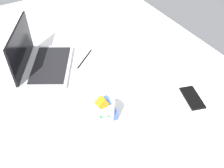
# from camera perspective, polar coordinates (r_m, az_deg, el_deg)

# --- Properties ---
(bed_mattress) EXTENTS (1.80, 1.40, 0.18)m
(bed_mattress) POSITION_cam_1_polar(r_m,az_deg,el_deg) (1.38, -6.06, 0.99)
(bed_mattress) COLOR white
(bed_mattress) RESTS_ON ground
(laptop) EXTENTS (0.40, 0.36, 0.23)m
(laptop) POSITION_cam_1_polar(r_m,az_deg,el_deg) (1.33, -15.69, 4.97)
(laptop) COLOR #B7BABC
(laptop) RESTS_ON bed_mattress
(snack_cup) EXTENTS (0.09, 0.11, 0.15)m
(snack_cup) POSITION_cam_1_polar(r_m,az_deg,el_deg) (1.03, -1.83, -5.91)
(snack_cup) COLOR silver
(snack_cup) RESTS_ON bed_mattress
(cell_phone) EXTENTS (0.15, 0.11, 0.01)m
(cell_phone) POSITION_cam_1_polar(r_m,az_deg,el_deg) (1.21, 17.49, -2.95)
(cell_phone) COLOR black
(cell_phone) RESTS_ON bed_mattress
(charger_cable) EXTENTS (0.11, 0.14, 0.01)m
(charger_cable) POSITION_cam_1_polar(r_m,az_deg,el_deg) (1.37, -6.10, 5.66)
(charger_cable) COLOR black
(charger_cable) RESTS_ON bed_mattress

